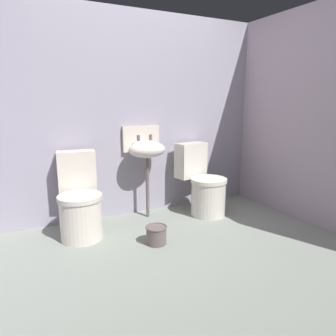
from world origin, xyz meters
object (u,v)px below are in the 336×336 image
at_px(sink, 146,149).
at_px(bucket, 156,234).
at_px(toilet_left, 80,203).
at_px(toilet_right, 203,185).

relative_size(sink, bucket, 5.03).
height_order(toilet_left, toilet_right, same).
relative_size(toilet_right, sink, 0.79).
bearing_deg(toilet_right, toilet_left, -11.19).
height_order(toilet_left, sink, sink).
xyz_separation_m(toilet_left, toilet_right, (1.37, 0.00, 0.00)).
distance_m(toilet_right, bucket, 0.97).
distance_m(toilet_left, bucket, 0.78).
bearing_deg(toilet_left, toilet_right, -172.54).
bearing_deg(toilet_right, sink, -28.30).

